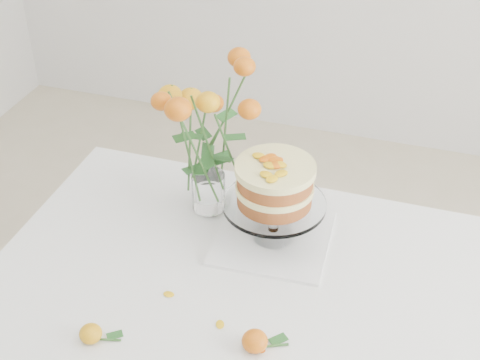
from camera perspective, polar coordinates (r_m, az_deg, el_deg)
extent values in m
cube|color=tan|center=(1.53, 3.88, -11.29)|extent=(1.40, 0.90, 0.04)
cylinder|color=tan|center=(2.21, -9.90, -7.57)|extent=(0.06, 0.06, 0.71)
cube|color=silver|center=(1.52, 3.91, -10.69)|extent=(1.42, 0.92, 0.01)
cube|color=silver|center=(1.92, 7.23, -3.30)|extent=(1.42, 0.01, 0.20)
cube|color=silver|center=(1.83, -18.46, -7.53)|extent=(0.01, 0.92, 0.20)
cube|color=white|center=(1.67, 2.82, -4.96)|extent=(0.29, 0.29, 0.01)
cylinder|color=white|center=(1.63, 2.88, -3.28)|extent=(0.03, 0.03, 0.08)
cylinder|color=white|center=(1.61, 2.93, -2.01)|extent=(0.25, 0.25, 0.01)
cylinder|color=brown|center=(1.59, 2.95, -1.35)|extent=(0.19, 0.19, 0.04)
cylinder|color=#FFF5A4|center=(1.58, 2.98, -0.59)|extent=(0.19, 0.19, 0.02)
cylinder|color=brown|center=(1.56, 3.01, 0.18)|extent=(0.19, 0.19, 0.04)
cylinder|color=#FFF5A4|center=(1.55, 3.04, 0.99)|extent=(0.20, 0.20, 0.02)
cylinder|color=white|center=(1.77, -2.66, -2.38)|extent=(0.07, 0.07, 0.01)
cylinder|color=white|center=(1.74, -2.71, -0.95)|extent=(0.09, 0.09, 0.10)
ellipsoid|color=orange|center=(1.46, -12.63, -12.67)|extent=(0.05, 0.05, 0.04)
cylinder|color=#305D25|center=(1.47, -11.24, -13.26)|extent=(0.06, 0.02, 0.00)
ellipsoid|color=#B95D09|center=(1.41, 1.27, -13.58)|extent=(0.05, 0.05, 0.05)
cylinder|color=#305D25|center=(1.43, 2.83, -13.97)|extent=(0.06, 0.03, 0.01)
ellipsoid|color=#EAB30E|center=(1.47, -1.72, -12.23)|extent=(0.03, 0.02, 0.00)
ellipsoid|color=#EAB30E|center=(1.42, 1.66, -14.27)|extent=(0.03, 0.02, 0.00)
ellipsoid|color=#EAB30E|center=(1.54, -6.10, -9.68)|extent=(0.03, 0.02, 0.00)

